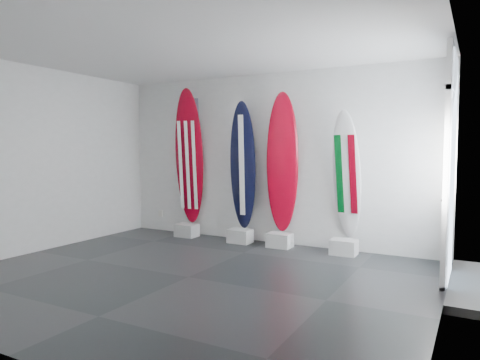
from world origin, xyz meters
The scene contains 16 objects.
floor centered at (0.00, 0.00, 0.00)m, with size 6.00×6.00×0.00m, color black.
ceiling centered at (0.00, 0.00, 3.00)m, with size 6.00×6.00×0.00m, color white.
wall_back centered at (0.00, 2.50, 1.50)m, with size 6.00×6.00×0.00m, color silver.
wall_front centered at (0.00, -2.50, 1.50)m, with size 6.00×6.00×0.00m, color silver.
wall_left centered at (-3.00, 0.00, 1.50)m, with size 5.00×5.00×0.00m, color silver.
wall_right centered at (3.00, 0.00, 1.50)m, with size 5.00×5.00×0.00m, color silver.
display_block_usa centered at (-1.58, 2.18, 0.12)m, with size 0.40×0.30×0.24m, color silver.
surfboard_usa centered at (-1.58, 2.28, 1.52)m, with size 0.58×0.08×2.58m, color maroon.
display_block_navy centered at (-0.42, 2.18, 0.12)m, with size 0.40×0.30×0.24m, color silver.
surfboard_navy centered at (-0.42, 2.28, 1.38)m, with size 0.51×0.08×2.28m, color black.
display_block_swiss centered at (0.35, 2.18, 0.12)m, with size 0.40×0.30×0.24m, color silver.
surfboard_swiss centered at (0.35, 2.28, 1.43)m, with size 0.54×0.08×2.39m, color maroon.
display_block_italy centered at (1.45, 2.18, 0.12)m, with size 0.40×0.30×0.24m, color silver.
surfboard_italy centered at (1.45, 2.28, 1.26)m, with size 0.47×0.08×2.07m, color white.
wall_outlet centered at (-2.45, 2.48, 0.35)m, with size 0.09×0.02×0.13m, color silver.
glass_door centered at (2.97, 1.55, 1.43)m, with size 0.12×1.16×2.85m, color white, non-canonical shape.
Camera 1 is at (3.28, -4.62, 1.66)m, focal length 32.88 mm.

